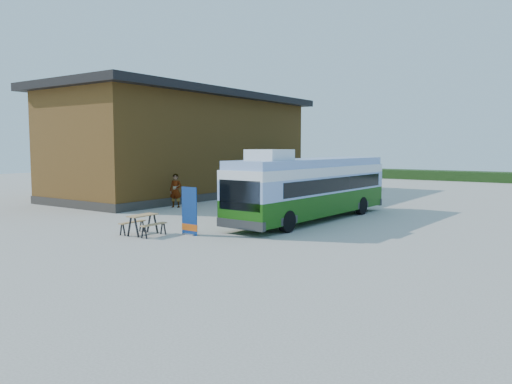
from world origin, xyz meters
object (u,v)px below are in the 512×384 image
Objects in this scene: picnic_table at (143,220)px; person_a at (176,191)px; banner at (189,215)px; slurry_tanker at (324,176)px; person_b at (239,199)px; bus at (311,186)px.

person_a is (-5.41, 7.51, 0.38)m from picnic_table.
picnic_table is 0.76× the size of person_a.
banner is 1.28× the size of picnic_table.
slurry_tanker is (-3.24, 18.18, 0.59)m from banner.
bus is at bearing 125.47° from person_b.
banner is at bearing 41.29° from person_b.
slurry_tanker reaches higher than picnic_table.
picnic_table is at bearing 26.13° from person_b.
banner is at bearing -92.88° from slurry_tanker.
person_a reaches higher than banner.
person_a is at bearing -120.41° from slurry_tanker.
banner is 0.98× the size of person_a.
person_b is at bearing 109.62° from banner.
bus is 9.04m from person_a.
person_b is at bearing -166.20° from bus.
person_b is at bearing -27.19° from person_a.
person_b is at bearing -96.18° from slurry_tanker.
bus is at bearing -19.29° from person_a.
slurry_tanker is (-1.49, 12.45, 0.52)m from person_b.
picnic_table is at bearing -112.77° from bus.
person_b is 12.55m from slurry_tanker.
bus is 8.48m from picnic_table.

